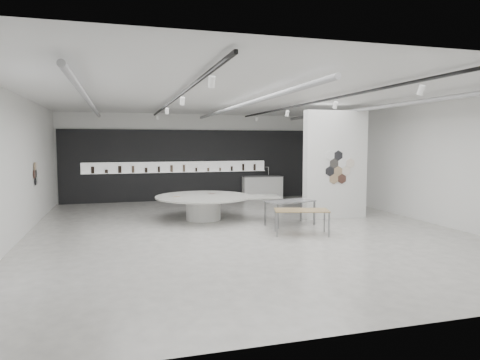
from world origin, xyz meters
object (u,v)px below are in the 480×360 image
object	(u,v)px
partition_column	(335,165)
kitchen_counter	(262,187)
display_island	(205,204)
sample_table_stone	(290,203)
sample_table_wood	(301,212)

from	to	relation	value
partition_column	kitchen_counter	world-z (taller)	partition_column
partition_column	display_island	distance (m)	4.53
display_island	sample_table_stone	size ratio (longest dim) A/B	2.54
sample_table_wood	kitchen_counter	xyz separation A→B (m)	(1.44, 7.60, -0.12)
partition_column	kitchen_counter	distance (m)	5.70
sample_table_stone	partition_column	bearing A→B (deg)	21.18
sample_table_wood	sample_table_stone	distance (m)	1.35
partition_column	sample_table_stone	size ratio (longest dim) A/B	2.22
partition_column	sample_table_stone	distance (m)	2.35
display_island	kitchen_counter	xyz separation A→B (m)	(3.56, 4.64, -0.00)
display_island	sample_table_stone	bearing A→B (deg)	-30.95
sample_table_stone	kitchen_counter	xyz separation A→B (m)	(1.23, 6.26, -0.18)
display_island	sample_table_wood	bearing A→B (deg)	-50.48
display_island	partition_column	bearing A→B (deg)	-7.72
display_island	kitchen_counter	world-z (taller)	kitchen_counter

